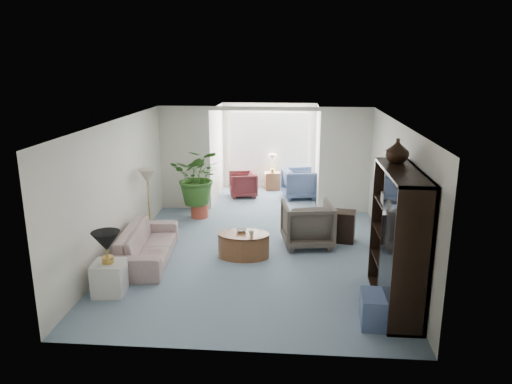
# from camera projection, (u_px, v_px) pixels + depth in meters

# --- Properties ---
(floor) EXTENTS (6.00, 6.00, 0.00)m
(floor) POSITION_uv_depth(u_px,v_px,m) (253.00, 258.00, 9.00)
(floor) COLOR gray
(floor) RESTS_ON ground
(sunroom_floor) EXTENTS (2.60, 2.60, 0.00)m
(sunroom_floor) POSITION_uv_depth(u_px,v_px,m) (267.00, 198.00, 12.94)
(sunroom_floor) COLOR gray
(sunroom_floor) RESTS_ON ground
(back_pier_left) EXTENTS (1.20, 0.12, 2.50)m
(back_pier_left) POSITION_uv_depth(u_px,v_px,m) (185.00, 158.00, 11.71)
(back_pier_left) COLOR white
(back_pier_left) RESTS_ON ground
(back_pier_right) EXTENTS (1.20, 0.12, 2.50)m
(back_pier_right) POSITION_uv_depth(u_px,v_px,m) (345.00, 161.00, 11.41)
(back_pier_right) COLOR white
(back_pier_right) RESTS_ON ground
(back_header) EXTENTS (2.60, 0.12, 0.10)m
(back_header) POSITION_uv_depth(u_px,v_px,m) (264.00, 109.00, 11.25)
(back_header) COLOR white
(back_header) RESTS_ON back_pier_left
(window_pane) EXTENTS (2.20, 0.02, 1.50)m
(window_pane) POSITION_uv_depth(u_px,v_px,m) (269.00, 139.00, 13.62)
(window_pane) COLOR white
(window_blinds) EXTENTS (2.20, 0.02, 1.50)m
(window_blinds) POSITION_uv_depth(u_px,v_px,m) (269.00, 139.00, 13.59)
(window_blinds) COLOR white
(framed_picture) EXTENTS (0.04, 0.50, 0.40)m
(framed_picture) POSITION_uv_depth(u_px,v_px,m) (397.00, 172.00, 8.27)
(framed_picture) COLOR #AE9F8B
(sofa) EXTENTS (0.99, 2.14, 0.61)m
(sofa) POSITION_uv_depth(u_px,v_px,m) (147.00, 244.00, 8.83)
(sofa) COLOR #BFB1A2
(sofa) RESTS_ON ground
(end_table) EXTENTS (0.51, 0.51, 0.52)m
(end_table) POSITION_uv_depth(u_px,v_px,m) (109.00, 278.00, 7.56)
(end_table) COLOR silver
(end_table) RESTS_ON ground
(table_lamp) EXTENTS (0.44, 0.44, 0.30)m
(table_lamp) POSITION_uv_depth(u_px,v_px,m) (106.00, 241.00, 7.40)
(table_lamp) COLOR black
(table_lamp) RESTS_ON end_table
(floor_lamp) EXTENTS (0.36, 0.36, 0.28)m
(floor_lamp) POSITION_uv_depth(u_px,v_px,m) (147.00, 176.00, 9.93)
(floor_lamp) COLOR beige
(floor_lamp) RESTS_ON ground
(coffee_table) EXTENTS (1.08, 1.08, 0.45)m
(coffee_table) POSITION_uv_depth(u_px,v_px,m) (244.00, 245.00, 9.01)
(coffee_table) COLOR brown
(coffee_table) RESTS_ON ground
(coffee_bowl) EXTENTS (0.24, 0.24, 0.05)m
(coffee_bowl) POSITION_uv_depth(u_px,v_px,m) (241.00, 230.00, 9.04)
(coffee_bowl) COLOR silver
(coffee_bowl) RESTS_ON coffee_table
(coffee_cup) EXTENTS (0.11, 0.11, 0.09)m
(coffee_cup) POSITION_uv_depth(u_px,v_px,m) (251.00, 233.00, 8.83)
(coffee_cup) COLOR beige
(coffee_cup) RESTS_ON coffee_table
(wingback_chair) EXTENTS (1.08, 1.10, 0.88)m
(wingback_chair) POSITION_uv_depth(u_px,v_px,m) (307.00, 224.00, 9.52)
(wingback_chair) COLOR #645A4F
(wingback_chair) RESTS_ON ground
(side_table_dark) EXTENTS (0.58, 0.50, 0.62)m
(side_table_dark) POSITION_uv_depth(u_px,v_px,m) (342.00, 226.00, 9.79)
(side_table_dark) COLOR black
(side_table_dark) RESTS_ON ground
(entertainment_cabinet) EXTENTS (0.49, 1.85, 2.05)m
(entertainment_cabinet) POSITION_uv_depth(u_px,v_px,m) (398.00, 240.00, 7.02)
(entertainment_cabinet) COLOR black
(entertainment_cabinet) RESTS_ON ground
(cabinet_urn) EXTENTS (0.35, 0.35, 0.36)m
(cabinet_urn) POSITION_uv_depth(u_px,v_px,m) (397.00, 151.00, 7.19)
(cabinet_urn) COLOR black
(cabinet_urn) RESTS_ON entertainment_cabinet
(ottoman) EXTENTS (0.58, 0.58, 0.44)m
(ottoman) POSITION_uv_depth(u_px,v_px,m) (381.00, 310.00, 6.68)
(ottoman) COLOR slate
(ottoman) RESTS_ON ground
(plant_pot) EXTENTS (0.40, 0.40, 0.32)m
(plant_pot) POSITION_uv_depth(u_px,v_px,m) (200.00, 210.00, 11.31)
(plant_pot) COLOR #AF4533
(plant_pot) RESTS_ON ground
(house_plant) EXTENTS (1.17, 1.02, 1.30)m
(house_plant) POSITION_uv_depth(u_px,v_px,m) (199.00, 176.00, 11.10)
(house_plant) COLOR #315F20
(house_plant) RESTS_ON plant_pot
(sunroom_chair_blue) EXTENTS (1.00, 0.98, 0.77)m
(sunroom_chair_blue) POSITION_uv_depth(u_px,v_px,m) (299.00, 183.00, 12.88)
(sunroom_chair_blue) COLOR slate
(sunroom_chair_blue) RESTS_ON ground
(sunroom_chair_maroon) EXTENTS (0.85, 0.83, 0.66)m
(sunroom_chair_maroon) POSITION_uv_depth(u_px,v_px,m) (243.00, 184.00, 13.01)
(sunroom_chair_maroon) COLOR maroon
(sunroom_chair_maroon) RESTS_ON ground
(sunroom_table) EXTENTS (0.47, 0.40, 0.50)m
(sunroom_table) POSITION_uv_depth(u_px,v_px,m) (272.00, 181.00, 13.69)
(sunroom_table) COLOR brown
(sunroom_table) RESTS_ON ground
(shelf_clutter) EXTENTS (0.30, 1.07, 1.06)m
(shelf_clutter) POSITION_uv_depth(u_px,v_px,m) (396.00, 238.00, 6.89)
(shelf_clutter) COLOR #555350
(shelf_clutter) RESTS_ON entertainment_cabinet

